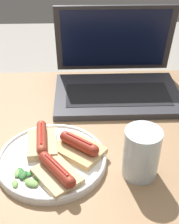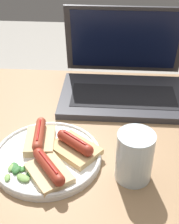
{
  "view_description": "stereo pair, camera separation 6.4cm",
  "coord_description": "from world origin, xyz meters",
  "views": [
    {
      "loc": [
        -0.01,
        -0.59,
        1.22
      ],
      "look_at": [
        0.01,
        0.02,
        0.79
      ],
      "focal_mm": 50.0,
      "sensor_mm": 36.0,
      "label": 1
    },
    {
      "loc": [
        0.05,
        -0.59,
        1.22
      ],
      "look_at": [
        0.01,
        0.02,
        0.79
      ],
      "focal_mm": 50.0,
      "sensor_mm": 36.0,
      "label": 2
    }
  ],
  "objects": [
    {
      "name": "sausage_toast_right",
      "position": [
        -0.01,
        -0.07,
        0.76
      ],
      "size": [
        0.13,
        0.12,
        0.04
      ],
      "rotation": [
        0.0,
        0.0,
        5.61
      ],
      "color": "tan",
      "rests_on": "plate"
    },
    {
      "name": "drinking_glass",
      "position": [
        0.11,
        -0.12,
        0.79
      ],
      "size": [
        0.08,
        0.08,
        0.11
      ],
      "color": "silver",
      "rests_on": "desk"
    },
    {
      "name": "desk",
      "position": [
        0.0,
        0.0,
        0.65
      ],
      "size": [
        1.27,
        0.7,
        0.73
      ],
      "color": "#93704C",
      "rests_on": "ground_plane"
    },
    {
      "name": "sausage_toast_left",
      "position": [
        -0.1,
        -0.05,
        0.76
      ],
      "size": [
        0.08,
        0.11,
        0.04
      ],
      "rotation": [
        0.0,
        0.0,
        4.81
      ],
      "color": "#D6B784",
      "rests_on": "plate"
    },
    {
      "name": "sausage_toast_middle",
      "position": [
        -0.06,
        -0.14,
        0.76
      ],
      "size": [
        0.11,
        0.12,
        0.04
      ],
      "rotation": [
        0.0,
        0.0,
        2.22
      ],
      "color": "#D6B784",
      "rests_on": "plate"
    },
    {
      "name": "laptop",
      "position": [
        0.1,
        0.22,
        0.78
      ],
      "size": [
        0.36,
        0.27,
        0.23
      ],
      "color": "#2D2D33",
      "rests_on": "desk"
    },
    {
      "name": "plate",
      "position": [
        -0.07,
        -0.08,
        0.74
      ],
      "size": [
        0.24,
        0.24,
        0.02
      ],
      "color": "white",
      "rests_on": "desk"
    },
    {
      "name": "salad_pile",
      "position": [
        -0.13,
        -0.14,
        0.75
      ],
      "size": [
        0.06,
        0.06,
        0.01
      ],
      "color": "#2D662D",
      "rests_on": "plate"
    }
  ]
}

